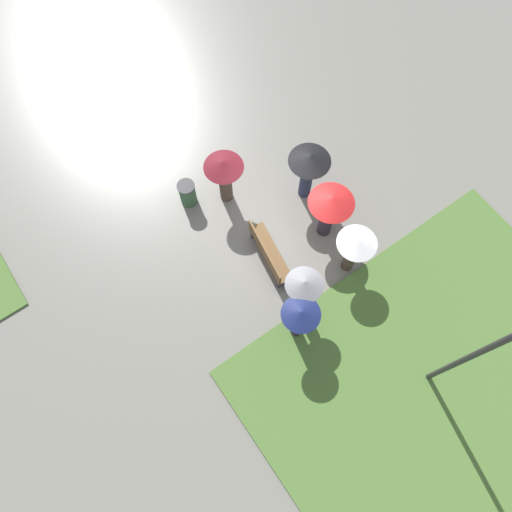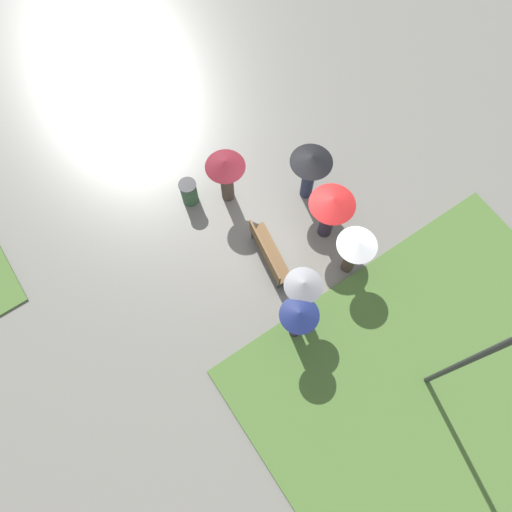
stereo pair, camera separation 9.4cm
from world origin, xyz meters
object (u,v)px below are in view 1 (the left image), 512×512
(lamp_post, at_px, (481,352))
(crowd_person_maroon, at_px, (224,172))
(crowd_person_white, at_px, (355,248))
(crowd_person_red, at_px, (330,206))
(crowd_person_navy, at_px, (300,318))
(park_bench, at_px, (268,253))
(crowd_person_black, at_px, (309,166))
(trash_bin, at_px, (188,193))
(crowd_person_grey, at_px, (303,290))

(lamp_post, xyz_separation_m, crowd_person_maroon, (7.02, 1.23, -1.84))
(crowd_person_white, bearing_deg, lamp_post, -31.15)
(crowd_person_red, bearing_deg, lamp_post, -66.14)
(crowd_person_maroon, relative_size, crowd_person_red, 0.97)
(crowd_person_red, bearing_deg, crowd_person_maroon, 151.91)
(lamp_post, distance_m, crowd_person_navy, 3.87)
(park_bench, height_order, crowd_person_black, crowd_person_black)
(crowd_person_white, bearing_deg, crowd_person_red, 145.92)
(lamp_post, distance_m, trash_bin, 8.28)
(crowd_person_navy, bearing_deg, park_bench, -87.21)
(park_bench, distance_m, crowd_person_maroon, 2.40)
(crowd_person_black, bearing_deg, park_bench, 74.42)
(trash_bin, bearing_deg, crowd_person_maroon, -117.60)
(crowd_person_white, height_order, crowd_person_maroon, crowd_person_maroon)
(lamp_post, relative_size, crowd_person_white, 2.96)
(lamp_post, height_order, crowd_person_red, lamp_post)
(lamp_post, height_order, crowd_person_navy, lamp_post)
(park_bench, distance_m, crowd_person_red, 2.00)
(crowd_person_navy, xyz_separation_m, crowd_person_black, (3.09, -2.61, 0.11))
(park_bench, height_order, lamp_post, lamp_post)
(lamp_post, bearing_deg, park_bench, 16.38)
(lamp_post, bearing_deg, crowd_person_white, -3.75)
(crowd_person_white, relative_size, crowd_person_black, 0.90)
(park_bench, distance_m, crowd_person_navy, 2.24)
(crowd_person_grey, relative_size, crowd_person_red, 0.99)
(crowd_person_maroon, xyz_separation_m, crowd_person_red, (-2.40, -1.59, 0.08))
(crowd_person_white, bearing_deg, crowd_person_black, 142.91)
(crowd_person_red, bearing_deg, crowd_person_black, 105.86)
(lamp_post, relative_size, crowd_person_grey, 2.68)
(crowd_person_red, distance_m, crowd_person_black, 1.28)
(crowd_person_grey, bearing_deg, trash_bin, 128.42)
(trash_bin, relative_size, crowd_person_red, 0.45)
(crowd_person_grey, bearing_deg, crowd_person_red, 64.87)
(crowd_person_maroon, bearing_deg, crowd_person_red, -107.83)
(lamp_post, height_order, crowd_person_grey, lamp_post)
(park_bench, bearing_deg, lamp_post, -154.51)
(crowd_person_red, bearing_deg, crowd_person_grey, -116.00)
(crowd_person_grey, distance_m, crowd_person_maroon, 3.74)
(crowd_person_white, distance_m, crowd_person_red, 1.21)
(lamp_post, distance_m, crowd_person_grey, 4.06)
(crowd_person_white, height_order, crowd_person_red, crowd_person_red)
(park_bench, height_order, trash_bin, park_bench)
(crowd_person_grey, bearing_deg, crowd_person_navy, -104.08)
(trash_bin, height_order, crowd_person_grey, crowd_person_grey)
(lamp_post, height_order, trash_bin, lamp_post)
(crowd_person_grey, bearing_deg, park_bench, 116.02)
(lamp_post, xyz_separation_m, crowd_person_white, (3.43, -0.23, -1.94))
(crowd_person_white, distance_m, crowd_person_navy, 2.29)
(trash_bin, xyz_separation_m, crowd_person_grey, (-4.22, -0.68, 0.86))
(crowd_person_white, relative_size, crowd_person_navy, 0.92)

